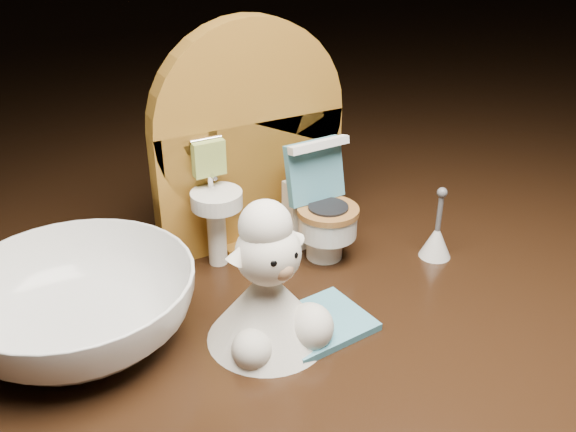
% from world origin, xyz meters
% --- Properties ---
extents(backdrop_panel, '(0.13, 0.05, 0.15)m').
position_xyz_m(backdrop_panel, '(-0.00, 0.06, 0.07)').
color(backdrop_panel, '#9E6821').
rests_on(backdrop_panel, ground).
extents(toy_toilet, '(0.04, 0.05, 0.08)m').
position_xyz_m(toy_toilet, '(0.03, 0.03, 0.03)').
color(toy_toilet, white).
rests_on(toy_toilet, ground).
extents(bath_mat, '(0.06, 0.05, 0.00)m').
position_xyz_m(bath_mat, '(-0.01, -0.04, 0.00)').
color(bath_mat, teal).
rests_on(bath_mat, ground).
extents(toilet_brush, '(0.02, 0.02, 0.05)m').
position_xyz_m(toilet_brush, '(0.10, -0.01, 0.01)').
color(toilet_brush, white).
rests_on(toilet_brush, ground).
extents(plush_lamb, '(0.07, 0.07, 0.08)m').
position_xyz_m(plush_lamb, '(-0.04, -0.04, 0.03)').
color(plush_lamb, silver).
rests_on(plush_lamb, ground).
extents(ceramic_bowl, '(0.13, 0.13, 0.04)m').
position_xyz_m(ceramic_bowl, '(-0.13, 0.01, 0.02)').
color(ceramic_bowl, white).
rests_on(ceramic_bowl, ground).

